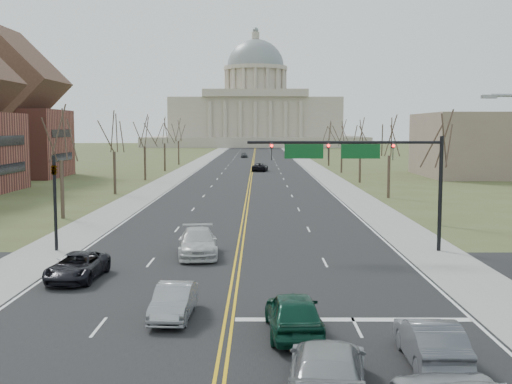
{
  "coord_description": "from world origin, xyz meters",
  "views": [
    {
      "loc": [
        1.18,
        -26.14,
        7.7
      ],
      "look_at": [
        1.01,
        20.67,
        3.0
      ],
      "focal_mm": 45.0,
      "sensor_mm": 36.0,
      "label": 1
    }
  ],
  "objects_px": {
    "signal_left": "(55,192)",
    "car_far_sb": "(244,155)",
    "car_nb_inner_lead": "(294,313)",
    "car_far_nb": "(260,167)",
    "car_sb_inner_lead": "(174,301)",
    "car_sb_outer_lead": "(77,266)",
    "car_sb_inner_second": "(198,243)",
    "car_nb_outer_lead": "(431,341)",
    "car_nb_inner_second": "(327,369)",
    "signal_mast": "(359,159)"
  },
  "relations": [
    {
      "from": "car_sb_inner_second",
      "to": "car_nb_inner_lead",
      "type": "bearing_deg",
      "value": -77.08
    },
    {
      "from": "car_nb_outer_lead",
      "to": "car_sb_inner_second",
      "type": "bearing_deg",
      "value": -61.45
    },
    {
      "from": "car_sb_outer_lead",
      "to": "car_far_sb",
      "type": "relative_size",
      "value": 1.21
    },
    {
      "from": "signal_left",
      "to": "car_far_sb",
      "type": "height_order",
      "value": "signal_left"
    },
    {
      "from": "car_nb_outer_lead",
      "to": "car_sb_inner_second",
      "type": "xyz_separation_m",
      "value": [
        -9.25,
        17.74,
        0.05
      ]
    },
    {
      "from": "car_sb_inner_lead",
      "to": "car_far_nb",
      "type": "bearing_deg",
      "value": 89.95
    },
    {
      "from": "car_sb_inner_second",
      "to": "car_far_sb",
      "type": "relative_size",
      "value": 1.4
    },
    {
      "from": "car_nb_inner_second",
      "to": "car_sb_inner_lead",
      "type": "bearing_deg",
      "value": -47.84
    },
    {
      "from": "car_nb_inner_lead",
      "to": "car_far_nb",
      "type": "height_order",
      "value": "car_nb_inner_lead"
    },
    {
      "from": "car_nb_inner_lead",
      "to": "car_far_sb",
      "type": "relative_size",
      "value": 1.21
    },
    {
      "from": "car_nb_inner_second",
      "to": "car_sb_inner_second",
      "type": "relative_size",
      "value": 0.99
    },
    {
      "from": "car_sb_inner_lead",
      "to": "car_far_sb",
      "type": "distance_m",
      "value": 140.25
    },
    {
      "from": "car_far_sb",
      "to": "car_nb_inner_second",
      "type": "bearing_deg",
      "value": -92.91
    },
    {
      "from": "car_sb_inner_lead",
      "to": "car_far_nb",
      "type": "xyz_separation_m",
      "value": [
        3.73,
        88.46,
        0.06
      ]
    },
    {
      "from": "car_nb_inner_second",
      "to": "car_far_sb",
      "type": "bearing_deg",
      "value": -81.05
    },
    {
      "from": "car_sb_inner_lead",
      "to": "car_far_nb",
      "type": "relative_size",
      "value": 0.78
    },
    {
      "from": "car_nb_inner_second",
      "to": "car_far_nb",
      "type": "height_order",
      "value": "car_nb_inner_second"
    },
    {
      "from": "car_sb_outer_lead",
      "to": "car_sb_inner_second",
      "type": "relative_size",
      "value": 0.87
    },
    {
      "from": "signal_mast",
      "to": "car_sb_inner_second",
      "type": "xyz_separation_m",
      "value": [
        -9.9,
        -1.6,
        -4.94
      ]
    },
    {
      "from": "signal_left",
      "to": "car_sb_outer_lead",
      "type": "bearing_deg",
      "value": -65.61
    },
    {
      "from": "signal_left",
      "to": "car_far_sb",
      "type": "bearing_deg",
      "value": 85.91
    },
    {
      "from": "car_nb_inner_lead",
      "to": "car_nb_outer_lead",
      "type": "bearing_deg",
      "value": 142.32
    },
    {
      "from": "car_nb_inner_lead",
      "to": "car_far_nb",
      "type": "xyz_separation_m",
      "value": [
        -1.02,
        90.57,
        -0.09
      ]
    },
    {
      "from": "signal_left",
      "to": "car_sb_inner_lead",
      "type": "xyz_separation_m",
      "value": [
        9.26,
        -14.27,
        -3.02
      ]
    },
    {
      "from": "signal_mast",
      "to": "car_far_nb",
      "type": "bearing_deg",
      "value": 94.59
    },
    {
      "from": "car_nb_inner_lead",
      "to": "signal_left",
      "type": "bearing_deg",
      "value": -52.52
    },
    {
      "from": "car_sb_outer_lead",
      "to": "car_far_nb",
      "type": "relative_size",
      "value": 0.92
    },
    {
      "from": "signal_left",
      "to": "car_nb_inner_lead",
      "type": "relative_size",
      "value": 1.24
    },
    {
      "from": "car_nb_inner_lead",
      "to": "car_far_nb",
      "type": "relative_size",
      "value": 0.91
    },
    {
      "from": "car_nb_inner_second",
      "to": "car_nb_inner_lead",
      "type": "bearing_deg",
      "value": -76.35
    },
    {
      "from": "car_nb_outer_lead",
      "to": "car_far_nb",
      "type": "relative_size",
      "value": 0.87
    },
    {
      "from": "car_sb_outer_lead",
      "to": "car_sb_inner_lead",
      "type": "bearing_deg",
      "value": -45.18
    },
    {
      "from": "car_nb_outer_lead",
      "to": "car_far_sb",
      "type": "bearing_deg",
      "value": -85.33
    },
    {
      "from": "car_sb_outer_lead",
      "to": "car_sb_inner_second",
      "type": "height_order",
      "value": "car_sb_inner_second"
    },
    {
      "from": "signal_mast",
      "to": "car_nb_inner_second",
      "type": "distance_m",
      "value": 22.84
    },
    {
      "from": "signal_left",
      "to": "car_far_sb",
      "type": "xyz_separation_m",
      "value": [
        9.02,
        125.98,
        -3.02
      ]
    },
    {
      "from": "car_nb_inner_lead",
      "to": "car_nb_inner_second",
      "type": "xyz_separation_m",
      "value": [
        0.66,
        -5.5,
        -0.02
      ]
    },
    {
      "from": "car_nb_inner_lead",
      "to": "car_sb_inner_second",
      "type": "relative_size",
      "value": 0.86
    },
    {
      "from": "car_nb_inner_lead",
      "to": "car_sb_outer_lead",
      "type": "distance_m",
      "value": 13.64
    },
    {
      "from": "car_nb_inner_second",
      "to": "signal_mast",
      "type": "bearing_deg",
      "value": -94.3
    },
    {
      "from": "car_nb_outer_lead",
      "to": "car_far_nb",
      "type": "height_order",
      "value": "car_nb_outer_lead"
    },
    {
      "from": "signal_mast",
      "to": "signal_left",
      "type": "height_order",
      "value": "signal_mast"
    },
    {
      "from": "car_nb_outer_lead",
      "to": "car_far_sb",
      "type": "xyz_separation_m",
      "value": [
        -9.28,
        145.32,
        -0.07
      ]
    },
    {
      "from": "car_nb_inner_lead",
      "to": "car_nb_outer_lead",
      "type": "xyz_separation_m",
      "value": [
        4.3,
        -2.97,
        -0.07
      ]
    },
    {
      "from": "car_nb_outer_lead",
      "to": "car_sb_inner_lead",
      "type": "height_order",
      "value": "car_nb_outer_lead"
    },
    {
      "from": "car_sb_inner_lead",
      "to": "car_far_sb",
      "type": "height_order",
      "value": "car_far_sb"
    },
    {
      "from": "car_nb_inner_second",
      "to": "car_far_sb",
      "type": "xyz_separation_m",
      "value": [
        -5.65,
        147.86,
        -0.12
      ]
    },
    {
      "from": "car_sb_inner_second",
      "to": "signal_left",
      "type": "bearing_deg",
      "value": 164.31
    },
    {
      "from": "car_nb_inner_lead",
      "to": "car_nb_inner_second",
      "type": "height_order",
      "value": "car_nb_inner_lead"
    },
    {
      "from": "car_nb_inner_lead",
      "to": "car_sb_inner_lead",
      "type": "relative_size",
      "value": 1.17
    }
  ]
}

